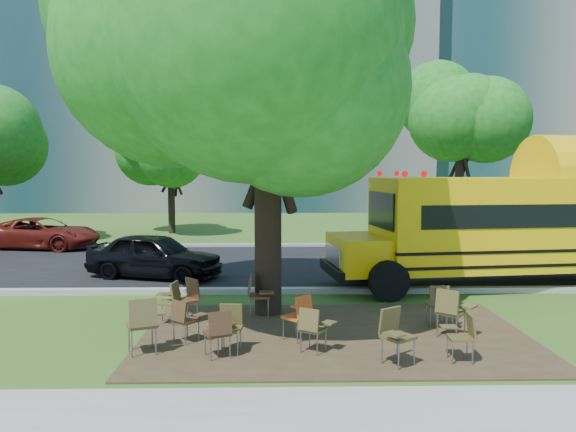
{
  "coord_description": "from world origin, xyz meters",
  "views": [
    {
      "loc": [
        -0.08,
        -10.51,
        3.05
      ],
      "look_at": [
        0.23,
        3.32,
        1.88
      ],
      "focal_mm": 35.0,
      "sensor_mm": 36.0,
      "label": 1
    }
  ],
  "objects_px": {
    "chair_7": "(452,308)",
    "chair_13": "(439,301)",
    "chair_0": "(144,319)",
    "chair_10": "(256,292)",
    "chair_11": "(300,312)",
    "chair_12": "(444,303)",
    "chair_1": "(185,317)",
    "chair_6": "(463,332)",
    "main_tree": "(267,63)",
    "chair_9": "(186,296)",
    "school_bus": "(567,223)",
    "chair_5": "(395,331)",
    "chair_3": "(228,324)",
    "black_car": "(155,256)",
    "chair_2": "(220,329)",
    "chair_8": "(170,298)",
    "bg_car_red": "(42,233)",
    "chair_4": "(313,325)"
  },
  "relations": [
    {
      "from": "chair_7",
      "to": "chair_13",
      "type": "distance_m",
      "value": 0.81
    },
    {
      "from": "chair_0",
      "to": "chair_10",
      "type": "distance_m",
      "value": 2.81
    },
    {
      "from": "chair_11",
      "to": "chair_12",
      "type": "height_order",
      "value": "chair_11"
    },
    {
      "from": "chair_1",
      "to": "chair_6",
      "type": "xyz_separation_m",
      "value": [
        4.52,
        -1.05,
        0.01
      ]
    },
    {
      "from": "main_tree",
      "to": "chair_7",
      "type": "distance_m",
      "value": 5.95
    },
    {
      "from": "chair_9",
      "to": "school_bus",
      "type": "bearing_deg",
      "value": -110.9
    },
    {
      "from": "chair_5",
      "to": "chair_11",
      "type": "relative_size",
      "value": 1.05
    },
    {
      "from": "main_tree",
      "to": "chair_3",
      "type": "xyz_separation_m",
      "value": [
        -0.62,
        -2.49,
        -4.68
      ]
    },
    {
      "from": "main_tree",
      "to": "black_car",
      "type": "bearing_deg",
      "value": 129.13
    },
    {
      "from": "chair_0",
      "to": "chair_10",
      "type": "xyz_separation_m",
      "value": [
        1.76,
        2.19,
        -0.04
      ]
    },
    {
      "from": "chair_1",
      "to": "chair_2",
      "type": "xyz_separation_m",
      "value": [
        0.68,
        -0.82,
        0.02
      ]
    },
    {
      "from": "chair_3",
      "to": "chair_12",
      "type": "xyz_separation_m",
      "value": [
        4.01,
        1.42,
        -0.02
      ]
    },
    {
      "from": "main_tree",
      "to": "chair_0",
      "type": "xyz_separation_m",
      "value": [
        -1.99,
        -2.56,
        -4.58
      ]
    },
    {
      "from": "chair_1",
      "to": "main_tree",
      "type": "bearing_deg",
      "value": 94.22
    },
    {
      "from": "main_tree",
      "to": "chair_8",
      "type": "xyz_separation_m",
      "value": [
        -1.91,
        -0.75,
        -4.65
      ]
    },
    {
      "from": "chair_7",
      "to": "chair_8",
      "type": "height_order",
      "value": "chair_7"
    },
    {
      "from": "chair_8",
      "to": "chair_10",
      "type": "height_order",
      "value": "chair_10"
    },
    {
      "from": "chair_5",
      "to": "bg_car_red",
      "type": "bearing_deg",
      "value": -85.01
    },
    {
      "from": "chair_6",
      "to": "chair_8",
      "type": "height_order",
      "value": "chair_8"
    },
    {
      "from": "chair_7",
      "to": "chair_13",
      "type": "xyz_separation_m",
      "value": [
        0.01,
        0.81,
        -0.06
      ]
    },
    {
      "from": "chair_7",
      "to": "chair_11",
      "type": "bearing_deg",
      "value": -136.01
    },
    {
      "from": "chair_0",
      "to": "bg_car_red",
      "type": "relative_size",
      "value": 0.22
    },
    {
      "from": "bg_car_red",
      "to": "chair_9",
      "type": "bearing_deg",
      "value": -135.55
    },
    {
      "from": "chair_7",
      "to": "chair_10",
      "type": "xyz_separation_m",
      "value": [
        -3.54,
        1.42,
        -0.0
      ]
    },
    {
      "from": "chair_8",
      "to": "chair_10",
      "type": "bearing_deg",
      "value": -67.31
    },
    {
      "from": "school_bus",
      "to": "chair_7",
      "type": "distance_m",
      "value": 6.62
    },
    {
      "from": "chair_7",
      "to": "bg_car_red",
      "type": "bearing_deg",
      "value": 178.41
    },
    {
      "from": "chair_0",
      "to": "bg_car_red",
      "type": "distance_m",
      "value": 14.02
    },
    {
      "from": "chair_3",
      "to": "chair_10",
      "type": "xyz_separation_m",
      "value": [
        0.39,
        2.12,
        0.06
      ]
    },
    {
      "from": "chair_11",
      "to": "chair_12",
      "type": "xyz_separation_m",
      "value": [
        2.81,
        0.8,
        -0.04
      ]
    },
    {
      "from": "chair_13",
      "to": "chair_1",
      "type": "bearing_deg",
      "value": -167.35
    },
    {
      "from": "chair_6",
      "to": "chair_12",
      "type": "bearing_deg",
      "value": -5.71
    },
    {
      "from": "chair_8",
      "to": "bg_car_red",
      "type": "relative_size",
      "value": 0.2
    },
    {
      "from": "chair_4",
      "to": "chair_12",
      "type": "relative_size",
      "value": 1.0
    },
    {
      "from": "chair_11",
      "to": "black_car",
      "type": "bearing_deg",
      "value": 76.63
    },
    {
      "from": "chair_4",
      "to": "chair_10",
      "type": "bearing_deg",
      "value": 146.67
    },
    {
      "from": "main_tree",
      "to": "chair_3",
      "type": "distance_m",
      "value": 5.34
    },
    {
      "from": "chair_1",
      "to": "chair_4",
      "type": "distance_m",
      "value": 2.28
    },
    {
      "from": "main_tree",
      "to": "chair_13",
      "type": "bearing_deg",
      "value": -16.47
    },
    {
      "from": "chair_9",
      "to": "chair_5",
      "type": "bearing_deg",
      "value": -166.33
    },
    {
      "from": "chair_10",
      "to": "black_car",
      "type": "distance_m",
      "value": 5.24
    },
    {
      "from": "black_car",
      "to": "chair_13",
      "type": "bearing_deg",
      "value": -110.07
    },
    {
      "from": "chair_1",
      "to": "chair_10",
      "type": "distance_m",
      "value": 1.99
    },
    {
      "from": "chair_3",
      "to": "chair_9",
      "type": "height_order",
      "value": "chair_9"
    },
    {
      "from": "main_tree",
      "to": "chair_10",
      "type": "height_order",
      "value": "main_tree"
    },
    {
      "from": "school_bus",
      "to": "chair_3",
      "type": "distance_m",
      "value": 10.09
    },
    {
      "from": "chair_1",
      "to": "chair_11",
      "type": "height_order",
      "value": "chair_11"
    },
    {
      "from": "chair_0",
      "to": "main_tree",
      "type": "bearing_deg",
      "value": 30.96
    },
    {
      "from": "chair_5",
      "to": "chair_9",
      "type": "bearing_deg",
      "value": -69.4
    },
    {
      "from": "chair_4",
      "to": "chair_6",
      "type": "relative_size",
      "value": 0.99
    }
  ]
}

